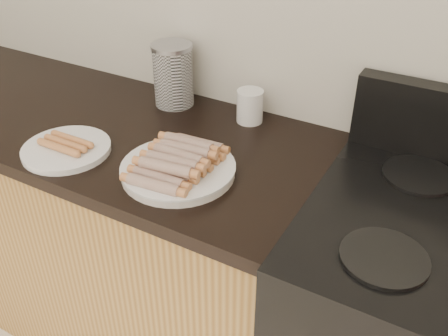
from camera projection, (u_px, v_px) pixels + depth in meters
The scene contains 10 objects.
cabinet_base at pixel (38, 204), 1.95m from camera, with size 2.20×0.59×0.86m, color #AA8142.
counter_slab at pixel (11, 100), 1.70m from camera, with size 2.20×0.62×0.04m, color black.
burner_near_left at pixel (384, 258), 1.01m from camera, with size 0.18×0.18×0.01m, color black.
burner_far_left at pixel (419, 175), 1.26m from camera, with size 0.18×0.18×0.01m, color black.
main_plate at pixel (178, 171), 1.28m from camera, with size 0.29×0.29×0.02m, color white.
side_plate at pixel (67, 149), 1.37m from camera, with size 0.24×0.24×0.02m, color white.
hotdog_pile at pixel (178, 160), 1.26m from camera, with size 0.14×0.25×0.05m.
plain_sausages at pixel (65, 143), 1.36m from camera, with size 0.13×0.07×0.02m.
canister at pixel (173, 75), 1.57m from camera, with size 0.13×0.13×0.20m.
mug at pixel (250, 106), 1.50m from camera, with size 0.08×0.08×0.10m, color white.
Camera 1 is at (0.69, 0.70, 1.62)m, focal length 40.00 mm.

